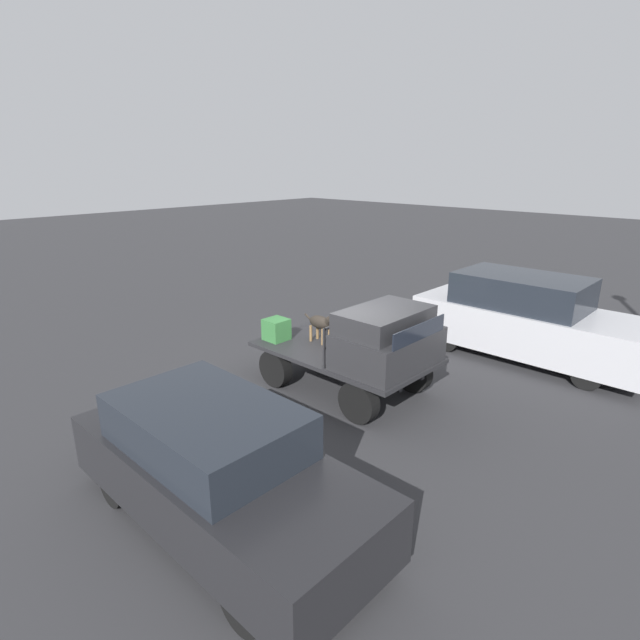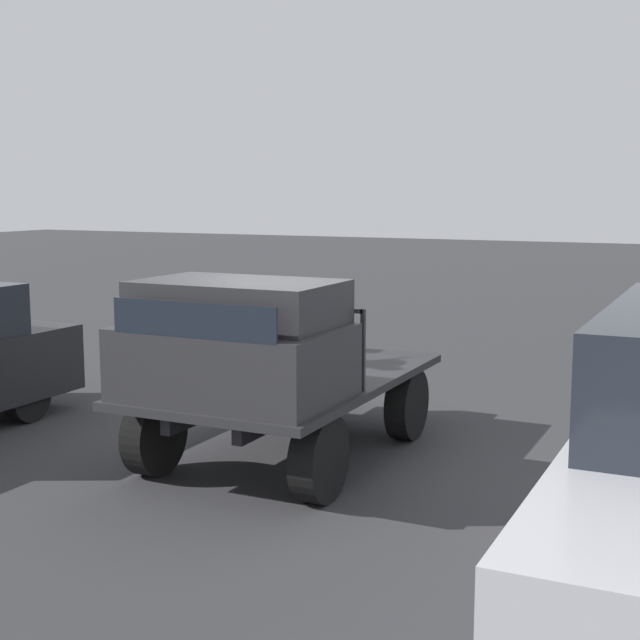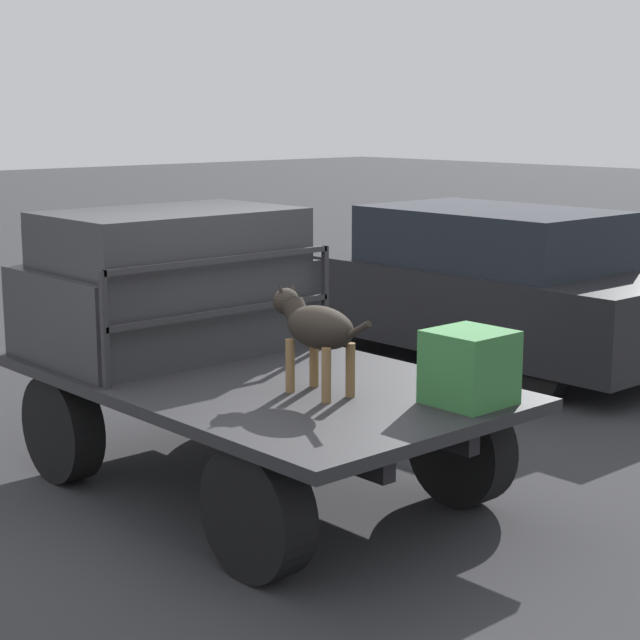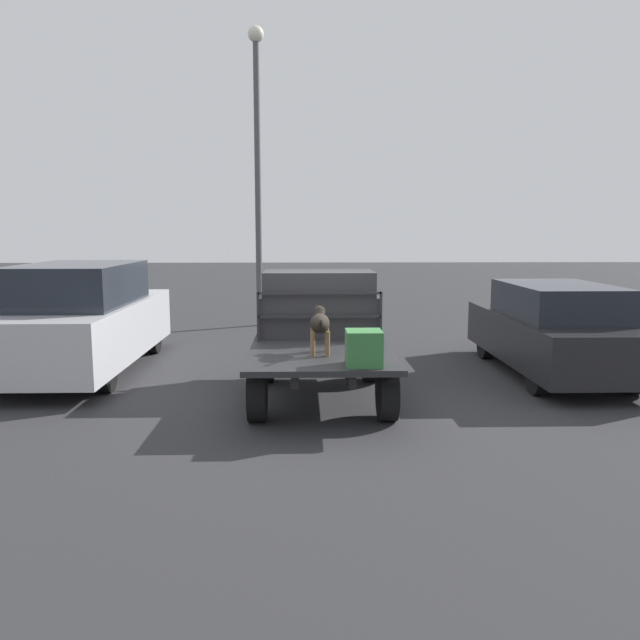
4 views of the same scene
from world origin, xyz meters
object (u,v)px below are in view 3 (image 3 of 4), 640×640
cargo_crate (469,367)px  parked_sedan (478,286)px  flatbed_truck (255,408)px  dog (314,327)px

cargo_crate → parked_sedan: 4.65m
flatbed_truck → dog: dog is taller
flatbed_truck → dog: (-0.63, 0.02, 0.66)m
flatbed_truck → parked_sedan: size_ratio=0.79×
dog → cargo_crate: dog is taller
flatbed_truck → dog: size_ratio=3.98×
parked_sedan → cargo_crate: bearing=122.8°
flatbed_truck → dog: bearing=178.1°
flatbed_truck → cargo_crate: 1.60m
dog → flatbed_truck: bearing=-13.2°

